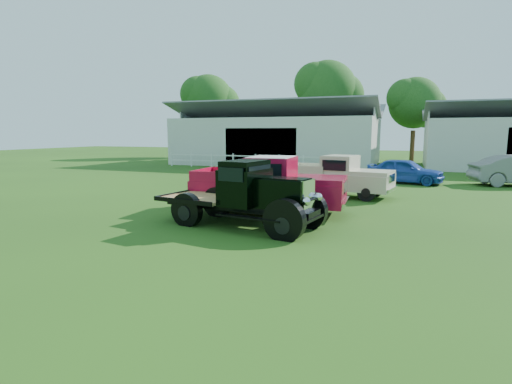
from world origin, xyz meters
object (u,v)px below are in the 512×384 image
at_px(vintage_flatbed, 242,194).
at_px(misc_car_blue, 405,171).
at_px(white_pickup, 338,176).
at_px(red_pickup, 268,184).

relative_size(vintage_flatbed, misc_car_blue, 1.23).
height_order(white_pickup, misc_car_blue, white_pickup).
distance_m(vintage_flatbed, misc_car_blue, 14.15).
bearing_deg(white_pickup, misc_car_blue, 74.94).
xyz_separation_m(white_pickup, misc_car_blue, (2.86, 6.18, -0.20)).
height_order(red_pickup, white_pickup, red_pickup).
bearing_deg(misc_car_blue, red_pickup, 170.10).
relative_size(white_pickup, misc_car_blue, 1.18).
xyz_separation_m(red_pickup, misc_car_blue, (4.59, 11.00, -0.32)).
height_order(vintage_flatbed, white_pickup, vintage_flatbed).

